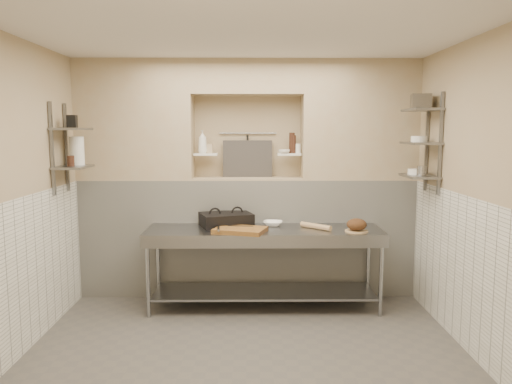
{
  "coord_description": "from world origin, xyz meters",
  "views": [
    {
      "loc": [
        0.04,
        -4.23,
        1.99
      ],
      "look_at": [
        0.09,
        0.9,
        1.35
      ],
      "focal_mm": 35.0,
      "sensor_mm": 36.0,
      "label": 1
    }
  ],
  "objects_px": {
    "rolling_pin": "(316,226)",
    "bowl_alcove": "(284,152)",
    "bread_loaf": "(357,224)",
    "cutting_board": "(240,230)",
    "prep_table": "(264,252)",
    "bottle_soap": "(202,142)",
    "panini_press": "(226,220)",
    "jug_left": "(77,151)",
    "mixing_bowl": "(273,223)"
  },
  "relations": [
    {
      "from": "bowl_alcove",
      "to": "bottle_soap",
      "type": "bearing_deg",
      "value": 178.31
    },
    {
      "from": "cutting_board",
      "to": "bowl_alcove",
      "type": "distance_m",
      "value": 1.18
    },
    {
      "from": "panini_press",
      "to": "cutting_board",
      "type": "bearing_deg",
      "value": -81.85
    },
    {
      "from": "rolling_pin",
      "to": "jug_left",
      "type": "height_order",
      "value": "jug_left"
    },
    {
      "from": "panini_press",
      "to": "bowl_alcove",
      "type": "bearing_deg",
      "value": 9.68
    },
    {
      "from": "mixing_bowl",
      "to": "cutting_board",
      "type": "bearing_deg",
      "value": -135.27
    },
    {
      "from": "bread_loaf",
      "to": "jug_left",
      "type": "xyz_separation_m",
      "value": [
        -3.02,
        0.15,
        0.79
      ]
    },
    {
      "from": "prep_table",
      "to": "mixing_bowl",
      "type": "height_order",
      "value": "mixing_bowl"
    },
    {
      "from": "prep_table",
      "to": "bread_loaf",
      "type": "height_order",
      "value": "bread_loaf"
    },
    {
      "from": "cutting_board",
      "to": "mixing_bowl",
      "type": "xyz_separation_m",
      "value": [
        0.37,
        0.36,
        0.0
      ]
    },
    {
      "from": "bread_loaf",
      "to": "bowl_alcove",
      "type": "distance_m",
      "value": 1.26
    },
    {
      "from": "cutting_board",
      "to": "jug_left",
      "type": "height_order",
      "value": "jug_left"
    },
    {
      "from": "prep_table",
      "to": "jug_left",
      "type": "bearing_deg",
      "value": -179.99
    },
    {
      "from": "bread_loaf",
      "to": "panini_press",
      "type": "bearing_deg",
      "value": 167.39
    },
    {
      "from": "prep_table",
      "to": "rolling_pin",
      "type": "relative_size",
      "value": 6.62
    },
    {
      "from": "rolling_pin",
      "to": "bottle_soap",
      "type": "bearing_deg",
      "value": 157.01
    },
    {
      "from": "prep_table",
      "to": "jug_left",
      "type": "relative_size",
      "value": 8.48
    },
    {
      "from": "panini_press",
      "to": "prep_table",
      "type": "bearing_deg",
      "value": -40.08
    },
    {
      "from": "bottle_soap",
      "to": "bowl_alcove",
      "type": "distance_m",
      "value": 0.98
    },
    {
      "from": "bread_loaf",
      "to": "bowl_alcove",
      "type": "height_order",
      "value": "bowl_alcove"
    },
    {
      "from": "prep_table",
      "to": "bottle_soap",
      "type": "xyz_separation_m",
      "value": [
        -0.72,
        0.56,
        1.21
      ]
    },
    {
      "from": "panini_press",
      "to": "rolling_pin",
      "type": "relative_size",
      "value": 1.67
    },
    {
      "from": "cutting_board",
      "to": "bowl_alcove",
      "type": "height_order",
      "value": "bowl_alcove"
    },
    {
      "from": "cutting_board",
      "to": "bread_loaf",
      "type": "bearing_deg",
      "value": 0.85
    },
    {
      "from": "bread_loaf",
      "to": "jug_left",
      "type": "height_order",
      "value": "jug_left"
    },
    {
      "from": "rolling_pin",
      "to": "bowl_alcove",
      "type": "bearing_deg",
      "value": 121.81
    },
    {
      "from": "bottle_soap",
      "to": "panini_press",
      "type": "bearing_deg",
      "value": -52.75
    },
    {
      "from": "prep_table",
      "to": "bread_loaf",
      "type": "bearing_deg",
      "value": -8.38
    },
    {
      "from": "cutting_board",
      "to": "jug_left",
      "type": "bearing_deg",
      "value": 174.67
    },
    {
      "from": "prep_table",
      "to": "bowl_alcove",
      "type": "relative_size",
      "value": 18.66
    },
    {
      "from": "mixing_bowl",
      "to": "bottle_soap",
      "type": "relative_size",
      "value": 0.8
    },
    {
      "from": "bowl_alcove",
      "to": "jug_left",
      "type": "distance_m",
      "value": 2.34
    },
    {
      "from": "prep_table",
      "to": "panini_press",
      "type": "distance_m",
      "value": 0.57
    },
    {
      "from": "mixing_bowl",
      "to": "jug_left",
      "type": "height_order",
      "value": "jug_left"
    },
    {
      "from": "rolling_pin",
      "to": "bowl_alcove",
      "type": "height_order",
      "value": "bowl_alcove"
    },
    {
      "from": "panini_press",
      "to": "mixing_bowl",
      "type": "xyz_separation_m",
      "value": [
        0.53,
        0.03,
        -0.05
      ]
    },
    {
      "from": "rolling_pin",
      "to": "prep_table",
      "type": "bearing_deg",
      "value": -179.03
    },
    {
      "from": "prep_table",
      "to": "bottle_soap",
      "type": "distance_m",
      "value": 1.51
    },
    {
      "from": "cutting_board",
      "to": "rolling_pin",
      "type": "distance_m",
      "value": 0.85
    },
    {
      "from": "panini_press",
      "to": "cutting_board",
      "type": "relative_size",
      "value": 1.24
    },
    {
      "from": "bottle_soap",
      "to": "rolling_pin",
      "type": "bearing_deg",
      "value": -22.99
    },
    {
      "from": "bowl_alcove",
      "to": "jug_left",
      "type": "height_order",
      "value": "jug_left"
    },
    {
      "from": "mixing_bowl",
      "to": "bottle_soap",
      "type": "bearing_deg",
      "value": 156.42
    },
    {
      "from": "prep_table",
      "to": "mixing_bowl",
      "type": "distance_m",
      "value": 0.36
    },
    {
      "from": "mixing_bowl",
      "to": "bowl_alcove",
      "type": "relative_size",
      "value": 1.58
    },
    {
      "from": "bottle_soap",
      "to": "cutting_board",
      "type": "bearing_deg",
      "value": -57.47
    },
    {
      "from": "bread_loaf",
      "to": "bottle_soap",
      "type": "relative_size",
      "value": 0.79
    },
    {
      "from": "panini_press",
      "to": "mixing_bowl",
      "type": "height_order",
      "value": "panini_press"
    },
    {
      "from": "rolling_pin",
      "to": "bread_loaf",
      "type": "distance_m",
      "value": 0.45
    },
    {
      "from": "panini_press",
      "to": "jug_left",
      "type": "relative_size",
      "value": 2.13
    }
  ]
}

